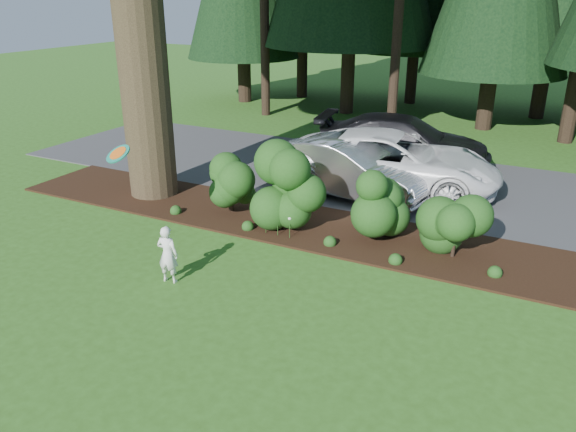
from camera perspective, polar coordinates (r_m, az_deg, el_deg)
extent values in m
plane|color=#2C5518|center=(10.56, -5.80, -7.22)|extent=(80.00, 80.00, 0.00)
cube|color=black|center=(13.11, 1.85, -0.96)|extent=(16.00, 2.50, 0.05)
cube|color=#38383A|center=(16.82, 8.09, 4.05)|extent=(22.00, 6.00, 0.03)
sphere|color=#1F4916|center=(13.75, -5.76, 2.89)|extent=(1.08, 1.08, 1.08)
cylinder|color=black|center=(13.93, -5.69, 0.91)|extent=(0.08, 0.08, 0.30)
sphere|color=#1F4916|center=(12.65, 0.60, 2.60)|extent=(1.35, 1.35, 1.35)
cylinder|color=black|center=(12.93, 0.58, -0.68)|extent=(0.08, 0.08, 0.30)
sphere|color=#1F4916|center=(12.31, 8.74, 1.23)|extent=(1.26, 1.26, 1.26)
cylinder|color=black|center=(12.56, 8.57, -1.65)|extent=(0.08, 0.08, 0.30)
sphere|color=#1F4916|center=(11.78, 16.69, -1.03)|extent=(1.17, 1.17, 1.17)
cylinder|color=black|center=(12.00, 16.40, -3.51)|extent=(0.08, 0.08, 0.30)
cylinder|color=#1F4916|center=(12.58, -2.27, -0.88)|extent=(0.01, 0.01, 0.50)
sphere|color=white|center=(12.48, -2.29, 0.26)|extent=(0.09, 0.09, 0.09)
cylinder|color=#1F4916|center=(12.44, -1.06, -1.13)|extent=(0.01, 0.01, 0.50)
sphere|color=white|center=(12.34, -1.07, 0.03)|extent=(0.09, 0.09, 0.09)
cylinder|color=#1F4916|center=(12.32, 0.17, -1.38)|extent=(0.01, 0.01, 0.50)
sphere|color=white|center=(12.21, 0.17, -0.21)|extent=(0.09, 0.09, 0.09)
cylinder|color=black|center=(25.28, -1.64, 20.67)|extent=(0.50, 0.50, 9.10)
cylinder|color=black|center=(22.06, 11.68, 19.61)|extent=(0.50, 0.50, 8.75)
imported|color=silver|center=(14.93, 6.01, 4.89)|extent=(4.71, 2.29, 1.49)
imported|color=white|center=(15.43, 10.43, 5.43)|extent=(6.10, 3.48, 1.60)
imported|color=black|center=(17.80, 11.60, 7.44)|extent=(5.55, 2.91, 1.53)
imported|color=white|center=(10.70, -12.13, -3.84)|extent=(0.45, 0.33, 1.13)
cylinder|color=#167B64|center=(11.22, -16.88, 6.06)|extent=(0.54, 0.45, 0.35)
cylinder|color=orange|center=(11.22, -16.89, 6.13)|extent=(0.38, 0.31, 0.25)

